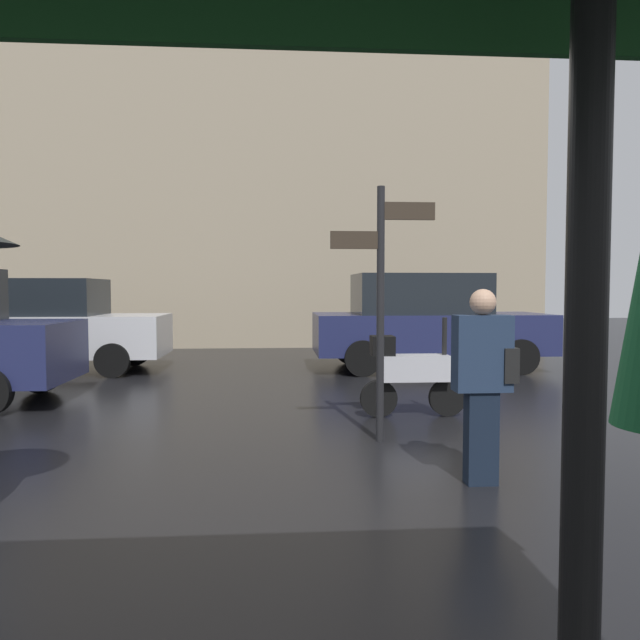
{
  "coord_description": "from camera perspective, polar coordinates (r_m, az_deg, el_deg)",
  "views": [
    {
      "loc": [
        -0.09,
        -2.04,
        1.58
      ],
      "look_at": [
        0.46,
        5.35,
        1.2
      ],
      "focal_mm": 33.63,
      "sensor_mm": 36.0,
      "label": 1
    }
  ],
  "objects": [
    {
      "name": "parked_car_right",
      "position": [
        12.06,
        10.07,
        -0.07
      ],
      "size": [
        4.56,
        2.03,
        1.89
      ],
      "rotation": [
        0.0,
        0.0,
        3.39
      ],
      "color": "#1E234C",
      "rests_on": "ground"
    },
    {
      "name": "parked_car_distant",
      "position": [
        12.62,
        -24.88,
        -0.4
      ],
      "size": [
        4.48,
        1.9,
        1.78
      ],
      "rotation": [
        0.0,
        0.0,
        -0.27
      ],
      "color": "silver",
      "rests_on": "ground"
    },
    {
      "name": "parked_scooter",
      "position": [
        7.54,
        8.54,
        -4.96
      ],
      "size": [
        1.33,
        0.32,
        1.23
      ],
      "rotation": [
        0.0,
        0.0,
        -0.1
      ],
      "color": "black",
      "rests_on": "ground"
    },
    {
      "name": "pedestrian_with_bag",
      "position": [
        5.03,
        15.32,
        -4.98
      ],
      "size": [
        0.49,
        0.24,
        1.59
      ],
      "rotation": [
        0.0,
        0.0,
        0.67
      ],
      "color": "black",
      "rests_on": "ground"
    },
    {
      "name": "street_signpost",
      "position": [
        6.21,
        5.84,
        3.17
      ],
      "size": [
        1.08,
        0.08,
        2.64
      ],
      "color": "black",
      "rests_on": "ground"
    },
    {
      "name": "building_block",
      "position": [
        18.83,
        -4.05,
        22.36
      ],
      "size": [
        14.82,
        3.16,
        15.7
      ],
      "primitive_type": "cube",
      "color": "gray",
      "rests_on": "ground"
    }
  ]
}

